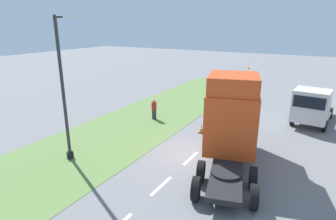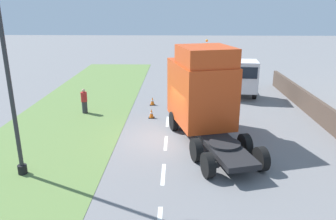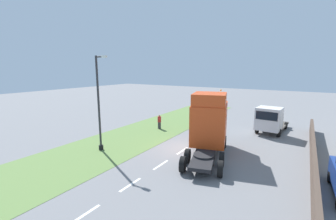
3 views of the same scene
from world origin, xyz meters
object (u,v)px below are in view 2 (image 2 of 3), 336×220
Objects in this scene: lorry_cab at (202,92)px; traffic_cone_trailing at (151,114)px; traffic_cone_lead at (152,101)px; pedestrian at (84,101)px; lamp_post at (12,93)px; flatbed_truck at (240,78)px.

lorry_cab is 4.54m from traffic_cone_trailing.
pedestrian is at bearing -156.01° from traffic_cone_lead.
lorry_cab is 8.82m from lamp_post.
traffic_cone_lead is (-3.00, 5.55, -2.12)m from lorry_cab.
pedestrian is at bearing 26.85° from flatbed_truck.
traffic_cone_lead is 1.00× the size of traffic_cone_trailing.
traffic_cone_lead is at bearing 92.92° from traffic_cone_trailing.
traffic_cone_trailing is (-2.86, 2.82, -2.12)m from lorry_cab.
lorry_cab is 1.02× the size of lamp_post.
traffic_cone_trailing is (-6.31, -5.06, -1.20)m from flatbed_truck.
flatbed_truck is 10.54× the size of traffic_cone_trailing.
lamp_post is at bearing -165.56° from lorry_cab.
pedestrian is 4.48m from traffic_cone_trailing.
traffic_cone_trailing is at bearing -87.08° from traffic_cone_lead.
flatbed_truck is 16.60m from lamp_post.
pedestrian reaches higher than traffic_cone_lead.
lamp_post is at bearing -92.73° from pedestrian.
pedestrian is at bearing 87.27° from lamp_post.
lorry_cab is at bearing 29.66° from lamp_post.
lorry_cab is 13.38× the size of traffic_cone_trailing.
traffic_cone_trailing is at bearing -10.94° from pedestrian.
lamp_post is 4.72× the size of pedestrian.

